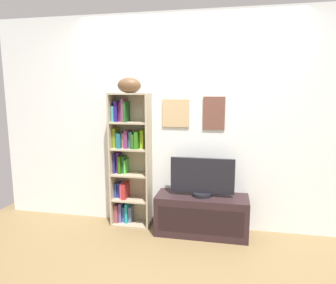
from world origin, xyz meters
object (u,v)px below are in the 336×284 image
(bookshelf, at_px, (128,159))
(television, at_px, (202,178))
(tv_stand, at_px, (202,215))
(football, at_px, (129,85))

(bookshelf, height_order, television, bookshelf)
(tv_stand, bearing_deg, football, 174.80)
(bookshelf, bearing_deg, football, -33.93)
(tv_stand, distance_m, television, 0.44)
(bookshelf, relative_size, football, 5.93)
(television, bearing_deg, tv_stand, -90.00)
(football, xyz_separation_m, tv_stand, (0.87, -0.08, -1.47))
(football, height_order, television, football)
(tv_stand, relative_size, television, 1.46)
(tv_stand, bearing_deg, television, 90.00)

